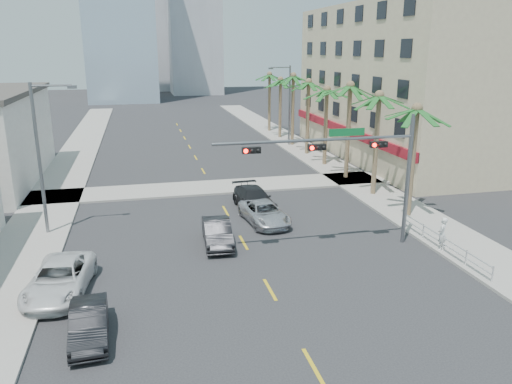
# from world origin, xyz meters

# --- Properties ---
(ground) EXTENTS (260.00, 260.00, 0.00)m
(ground) POSITION_xyz_m (0.00, 0.00, 0.00)
(ground) COLOR #262628
(ground) RESTS_ON ground
(sidewalk_right) EXTENTS (4.00, 120.00, 0.15)m
(sidewalk_right) POSITION_xyz_m (12.00, 20.00, 0.07)
(sidewalk_right) COLOR gray
(sidewalk_right) RESTS_ON ground
(sidewalk_left) EXTENTS (4.00, 120.00, 0.15)m
(sidewalk_left) POSITION_xyz_m (-12.00, 20.00, 0.07)
(sidewalk_left) COLOR gray
(sidewalk_left) RESTS_ON ground
(sidewalk_cross) EXTENTS (80.00, 4.00, 0.15)m
(sidewalk_cross) POSITION_xyz_m (0.00, 22.00, 0.07)
(sidewalk_cross) COLOR gray
(sidewalk_cross) RESTS_ON ground
(building_right) EXTENTS (15.25, 28.00, 15.00)m
(building_right) POSITION_xyz_m (21.99, 30.00, 7.50)
(building_right) COLOR tan
(building_right) RESTS_ON ground
(tower_far_center) EXTENTS (16.00, 16.00, 42.00)m
(tower_far_center) POSITION_xyz_m (-3.00, 125.00, 21.00)
(tower_far_center) COLOR #ADADB2
(tower_far_center) RESTS_ON ground
(traffic_signal_mast) EXTENTS (11.12, 0.54, 7.20)m
(traffic_signal_mast) POSITION_xyz_m (5.78, 7.95, 5.06)
(traffic_signal_mast) COLOR slate
(traffic_signal_mast) RESTS_ON ground
(palm_tree_0) EXTENTS (4.80, 4.80, 7.80)m
(palm_tree_0) POSITION_xyz_m (11.60, 12.00, 7.08)
(palm_tree_0) COLOR brown
(palm_tree_0) RESTS_ON ground
(palm_tree_1) EXTENTS (4.80, 4.80, 8.16)m
(palm_tree_1) POSITION_xyz_m (11.60, 17.20, 7.43)
(palm_tree_1) COLOR brown
(palm_tree_1) RESTS_ON ground
(palm_tree_2) EXTENTS (4.80, 4.80, 8.52)m
(palm_tree_2) POSITION_xyz_m (11.60, 22.40, 7.78)
(palm_tree_2) COLOR brown
(palm_tree_2) RESTS_ON ground
(palm_tree_3) EXTENTS (4.80, 4.80, 7.80)m
(palm_tree_3) POSITION_xyz_m (11.60, 27.60, 7.08)
(palm_tree_3) COLOR brown
(palm_tree_3) RESTS_ON ground
(palm_tree_4) EXTENTS (4.80, 4.80, 8.16)m
(palm_tree_4) POSITION_xyz_m (11.60, 32.80, 7.43)
(palm_tree_4) COLOR brown
(palm_tree_4) RESTS_ON ground
(palm_tree_5) EXTENTS (4.80, 4.80, 8.52)m
(palm_tree_5) POSITION_xyz_m (11.60, 38.00, 7.78)
(palm_tree_5) COLOR brown
(palm_tree_5) RESTS_ON ground
(palm_tree_6) EXTENTS (4.80, 4.80, 7.80)m
(palm_tree_6) POSITION_xyz_m (11.60, 43.20, 7.08)
(palm_tree_6) COLOR brown
(palm_tree_6) RESTS_ON ground
(palm_tree_7) EXTENTS (4.80, 4.80, 8.16)m
(palm_tree_7) POSITION_xyz_m (11.60, 48.40, 7.43)
(palm_tree_7) COLOR brown
(palm_tree_7) RESTS_ON ground
(streetlight_left) EXTENTS (2.55, 0.25, 9.00)m
(streetlight_left) POSITION_xyz_m (-11.00, 14.00, 5.06)
(streetlight_left) COLOR slate
(streetlight_left) RESTS_ON ground
(streetlight_right) EXTENTS (2.55, 0.25, 9.00)m
(streetlight_right) POSITION_xyz_m (11.00, 38.00, 5.06)
(streetlight_right) COLOR slate
(streetlight_right) RESTS_ON ground
(guardrail) EXTENTS (0.08, 8.08, 1.00)m
(guardrail) POSITION_xyz_m (10.30, 6.00, 0.67)
(guardrail) COLOR silver
(guardrail) RESTS_ON ground
(car_parked_mid) EXTENTS (1.60, 4.03, 1.30)m
(car_parked_mid) POSITION_xyz_m (-7.80, 1.67, 0.65)
(car_parked_mid) COLOR black
(car_parked_mid) RESTS_ON ground
(car_parked_far) EXTENTS (3.05, 5.59, 1.49)m
(car_parked_far) POSITION_xyz_m (-9.40, 5.81, 0.74)
(car_parked_far) COLOR white
(car_parked_far) RESTS_ON ground
(car_lane_left) EXTENTS (1.75, 4.41, 1.43)m
(car_lane_left) POSITION_xyz_m (-1.50, 10.10, 0.71)
(car_lane_left) COLOR black
(car_lane_left) RESTS_ON ground
(car_lane_center) EXTENTS (2.77, 5.12, 1.37)m
(car_lane_center) POSITION_xyz_m (2.00, 13.02, 0.68)
(car_lane_center) COLOR silver
(car_lane_center) RESTS_ON ground
(car_lane_right) EXTENTS (2.53, 5.33, 1.50)m
(car_lane_right) POSITION_xyz_m (2.00, 15.89, 0.75)
(car_lane_right) COLOR black
(car_lane_right) RESTS_ON ground
(pedestrian) EXTENTS (0.79, 0.79, 1.84)m
(pedestrian) POSITION_xyz_m (10.30, 6.19, 1.07)
(pedestrian) COLOR white
(pedestrian) RESTS_ON sidewalk_right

